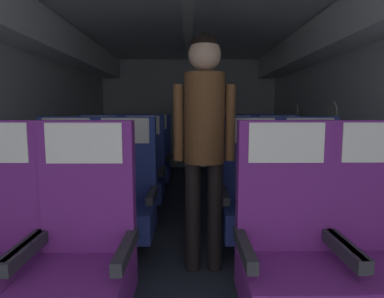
{
  "coord_description": "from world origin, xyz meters",
  "views": [
    {
      "loc": [
        0.02,
        0.16,
        1.16
      ],
      "look_at": [
        0.04,
        3.48,
        0.76
      ],
      "focal_mm": 30.3,
      "sensor_mm": 36.0,
      "label": 1
    }
  ],
  "objects_px": {
    "seat_d_right_aisle": "(258,161)",
    "seat_c_right_aisle": "(278,175)",
    "seat_a_right_window": "(288,254)",
    "seat_b_left_window": "(65,199)",
    "seat_a_right_aisle": "(383,253)",
    "seat_b_right_window": "(251,200)",
    "seat_b_right_aisle": "(311,199)",
    "seat_c_right_window": "(234,175)",
    "flight_attendant": "(204,127)",
    "seat_c_left_aisle": "(142,175)",
    "seat_c_left_window": "(98,175)",
    "seat_a_left_aisle": "(82,255)",
    "seat_d_left_window": "(119,161)",
    "seat_b_left_aisle": "(125,200)",
    "seat_d_right_window": "(224,161)",
    "seat_d_left_aisle": "(153,161)"
  },
  "relations": [
    {
      "from": "seat_b_left_aisle",
      "to": "seat_a_right_aisle",
      "type": "bearing_deg",
      "value": -33.12
    },
    {
      "from": "seat_b_right_window",
      "to": "seat_d_left_window",
      "type": "bearing_deg",
      "value": 127.05
    },
    {
      "from": "seat_a_right_aisle",
      "to": "seat_c_left_aisle",
      "type": "distance_m",
      "value": 2.42
    },
    {
      "from": "seat_b_right_aisle",
      "to": "seat_c_right_window",
      "type": "bearing_deg",
      "value": 116.74
    },
    {
      "from": "seat_c_right_window",
      "to": "seat_c_right_aisle",
      "type": "bearing_deg",
      "value": 0.57
    },
    {
      "from": "seat_a_left_aisle",
      "to": "seat_a_right_aisle",
      "type": "xyz_separation_m",
      "value": [
        1.47,
        0.02,
        0.0
      ]
    },
    {
      "from": "seat_c_left_window",
      "to": "seat_c_left_aisle",
      "type": "relative_size",
      "value": 1.0
    },
    {
      "from": "seat_a_left_aisle",
      "to": "seat_c_left_window",
      "type": "bearing_deg",
      "value": 103.58
    },
    {
      "from": "seat_a_right_window",
      "to": "seat_b_right_window",
      "type": "xyz_separation_m",
      "value": [
        0.0,
        0.96,
        0.0
      ]
    },
    {
      "from": "seat_b_right_aisle",
      "to": "seat_c_left_aisle",
      "type": "relative_size",
      "value": 1.0
    },
    {
      "from": "seat_c_right_window",
      "to": "flight_attendant",
      "type": "distance_m",
      "value": 1.35
    },
    {
      "from": "seat_b_right_window",
      "to": "seat_c_left_aisle",
      "type": "xyz_separation_m",
      "value": [
        -1.0,
        0.97,
        0.0
      ]
    },
    {
      "from": "seat_c_left_aisle",
      "to": "seat_c_right_window",
      "type": "bearing_deg",
      "value": -0.59
    },
    {
      "from": "seat_b_left_window",
      "to": "seat_d_right_window",
      "type": "xyz_separation_m",
      "value": [
        1.45,
        1.91,
        0.0
      ]
    },
    {
      "from": "seat_b_left_aisle",
      "to": "seat_c_left_aisle",
      "type": "distance_m",
      "value": 0.97
    },
    {
      "from": "seat_b_left_aisle",
      "to": "seat_d_left_window",
      "type": "xyz_separation_m",
      "value": [
        -0.47,
        1.94,
        0.0
      ]
    },
    {
      "from": "seat_d_right_window",
      "to": "seat_b_left_aisle",
      "type": "bearing_deg",
      "value": -117.04
    },
    {
      "from": "seat_a_right_window",
      "to": "seat_c_left_aisle",
      "type": "xyz_separation_m",
      "value": [
        -1.0,
        1.93,
        0.0
      ]
    },
    {
      "from": "seat_a_right_aisle",
      "to": "seat_d_right_aisle",
      "type": "relative_size",
      "value": 1.0
    },
    {
      "from": "seat_d_left_window",
      "to": "seat_c_right_window",
      "type": "bearing_deg",
      "value": -34.0
    },
    {
      "from": "seat_b_right_window",
      "to": "seat_b_right_aisle",
      "type": "bearing_deg",
      "value": 0.41
    },
    {
      "from": "seat_b_left_window",
      "to": "seat_c_right_window",
      "type": "distance_m",
      "value": 1.73
    },
    {
      "from": "seat_b_left_window",
      "to": "flight_attendant",
      "type": "relative_size",
      "value": 0.66
    },
    {
      "from": "seat_d_right_aisle",
      "to": "seat_c_right_aisle",
      "type": "bearing_deg",
      "value": -89.6
    },
    {
      "from": "seat_b_left_window",
      "to": "seat_d_right_aisle",
      "type": "height_order",
      "value": "same"
    },
    {
      "from": "seat_d_left_aisle",
      "to": "seat_a_right_window",
      "type": "bearing_deg",
      "value": -71.18
    },
    {
      "from": "seat_a_right_aisle",
      "to": "seat_b_left_window",
      "type": "relative_size",
      "value": 1.0
    },
    {
      "from": "seat_a_right_aisle",
      "to": "seat_b_right_window",
      "type": "relative_size",
      "value": 1.0
    },
    {
      "from": "seat_b_right_aisle",
      "to": "seat_d_right_aisle",
      "type": "height_order",
      "value": "same"
    },
    {
      "from": "seat_b_left_aisle",
      "to": "seat_d_left_aisle",
      "type": "distance_m",
      "value": 1.95
    },
    {
      "from": "seat_a_right_window",
      "to": "seat_b_left_window",
      "type": "distance_m",
      "value": 1.75
    },
    {
      "from": "seat_c_right_aisle",
      "to": "seat_d_right_aisle",
      "type": "relative_size",
      "value": 1.0
    },
    {
      "from": "seat_c_left_aisle",
      "to": "seat_d_left_aisle",
      "type": "bearing_deg",
      "value": 89.61
    },
    {
      "from": "seat_d_left_aisle",
      "to": "seat_d_right_aisle",
      "type": "xyz_separation_m",
      "value": [
        1.45,
        -0.02,
        0.0
      ]
    },
    {
      "from": "seat_d_right_window",
      "to": "flight_attendant",
      "type": "relative_size",
      "value": 0.66
    },
    {
      "from": "seat_b_left_window",
      "to": "seat_d_left_window",
      "type": "height_order",
      "value": "same"
    },
    {
      "from": "seat_a_left_aisle",
      "to": "seat_d_left_aisle",
      "type": "distance_m",
      "value": 2.92
    },
    {
      "from": "seat_a_right_window",
      "to": "seat_b_left_aisle",
      "type": "xyz_separation_m",
      "value": [
        -0.99,
        0.96,
        0.0
      ]
    },
    {
      "from": "seat_a_left_aisle",
      "to": "seat_d_left_window",
      "type": "height_order",
      "value": "same"
    },
    {
      "from": "seat_d_left_aisle",
      "to": "seat_d_right_aisle",
      "type": "height_order",
      "value": "same"
    },
    {
      "from": "seat_b_right_aisle",
      "to": "seat_c_left_aisle",
      "type": "bearing_deg",
      "value": 146.67
    },
    {
      "from": "seat_c_right_window",
      "to": "flight_attendant",
      "type": "relative_size",
      "value": 0.66
    },
    {
      "from": "seat_d_left_aisle",
      "to": "seat_d_right_aisle",
      "type": "distance_m",
      "value": 1.45
    },
    {
      "from": "seat_c_right_window",
      "to": "seat_d_right_window",
      "type": "distance_m",
      "value": 0.96
    },
    {
      "from": "seat_c_left_aisle",
      "to": "seat_c_left_window",
      "type": "bearing_deg",
      "value": -178.14
    },
    {
      "from": "seat_b_right_aisle",
      "to": "seat_d_left_aisle",
      "type": "distance_m",
      "value": 2.43
    },
    {
      "from": "seat_c_left_aisle",
      "to": "seat_d_left_window",
      "type": "xyz_separation_m",
      "value": [
        -0.46,
        0.97,
        0.0
      ]
    },
    {
      "from": "seat_d_left_window",
      "to": "seat_d_right_window",
      "type": "relative_size",
      "value": 1.0
    },
    {
      "from": "seat_c_right_window",
      "to": "flight_attendant",
      "type": "bearing_deg",
      "value": -107.54
    },
    {
      "from": "seat_a_right_aisle",
      "to": "seat_b_right_aisle",
      "type": "distance_m",
      "value": 0.95
    }
  ]
}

